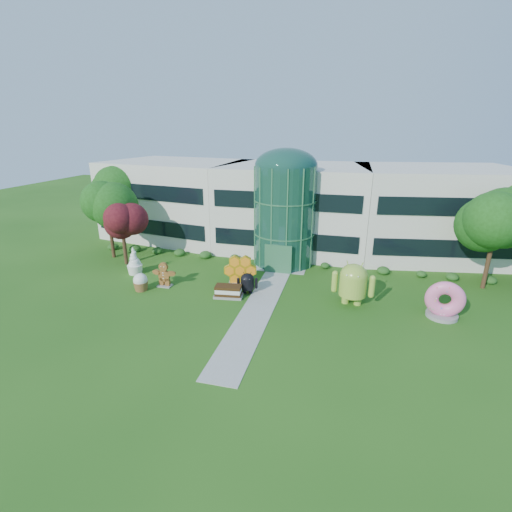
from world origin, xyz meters
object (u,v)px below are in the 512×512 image
(donut, at_px, (445,299))
(android_green, at_px, (353,281))
(android_black, at_px, (247,282))
(gingerbread, at_px, (164,274))

(donut, bearing_deg, android_green, -178.87)
(android_green, relative_size, android_black, 1.89)
(android_green, xyz_separation_m, android_black, (-8.54, -0.14, -0.92))
(android_green, distance_m, android_black, 8.59)
(android_green, xyz_separation_m, donut, (6.51, -0.54, -0.51))
(donut, xyz_separation_m, gingerbread, (-22.48, -0.08, -0.32))
(android_black, relative_size, gingerbread, 0.85)
(android_black, bearing_deg, android_green, -11.43)
(android_black, xyz_separation_m, donut, (15.06, -0.40, 0.41))
(android_black, xyz_separation_m, gingerbread, (-7.43, -0.48, 0.09))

